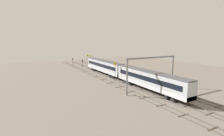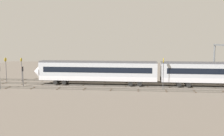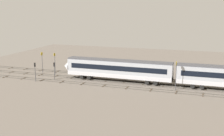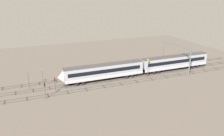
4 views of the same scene
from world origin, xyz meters
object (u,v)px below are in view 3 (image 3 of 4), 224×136
speed_sign_far_trackside (42,60)px  relay_cabinet (110,70)px  speed_sign_near_foreground (176,72)px  signal_light_trackside_departure (54,68)px  speed_sign_mid_trackside (55,61)px  signal_light_trackside_approach (35,69)px  train (172,74)px

speed_sign_far_trackside → relay_cabinet: speed_sign_far_trackside is taller
speed_sign_near_foreground → signal_light_trackside_departure: 27.69m
speed_sign_near_foreground → speed_sign_far_trackside: (33.89, -4.67, -0.27)m
speed_sign_mid_trackside → relay_cabinet: size_ratio=3.78×
signal_light_trackside_approach → relay_cabinet: bearing=-133.7°
signal_light_trackside_departure → relay_cabinet: bearing=-134.5°
speed_sign_near_foreground → relay_cabinet: bearing=-30.1°
speed_sign_far_trackside → signal_light_trackside_departure: 7.93m
train → signal_light_trackside_approach: train is taller
signal_light_trackside_departure → speed_sign_far_trackside: bearing=-37.9°
speed_sign_mid_trackside → relay_cabinet: 14.09m
signal_light_trackside_approach → speed_sign_near_foreground: bearing=-173.4°
speed_sign_mid_trackside → signal_light_trackside_approach: speed_sign_mid_trackside is taller
speed_sign_near_foreground → signal_light_trackside_approach: (30.61, 3.51, -0.88)m
train → relay_cabinet: bearing=-24.4°
speed_sign_near_foreground → relay_cabinet: size_ratio=4.14×
speed_sign_near_foreground → signal_light_trackside_departure: speed_sign_near_foreground is taller
speed_sign_far_trackside → signal_light_trackside_departure: speed_sign_far_trackside is taller
speed_sign_mid_trackside → signal_light_trackside_departure: (-2.53, 4.74, -0.73)m
train → speed_sign_far_trackside: (32.72, -1.93, 0.79)m
signal_light_trackside_approach → relay_cabinet: (-13.08, -13.67, -2.14)m
speed_sign_near_foreground → speed_sign_mid_trackside: 30.54m
signal_light_trackside_departure → speed_sign_near_foreground: bearing=-179.7°
speed_sign_mid_trackside → speed_sign_near_foreground: bearing=171.4°
relay_cabinet → train: bearing=155.6°
signal_light_trackside_departure → relay_cabinet: (-10.14, -10.33, -1.91)m
train → speed_sign_mid_trackside: (29.02, -1.83, 0.69)m
speed_sign_mid_trackside → speed_sign_far_trackside: (3.70, -0.10, 0.10)m
train → relay_cabinet: 18.06m
speed_sign_near_foreground → speed_sign_far_trackside: 34.21m
train → speed_sign_mid_trackside: size_ratio=9.43×
speed_sign_mid_trackside → signal_light_trackside_departure: size_ratio=1.35×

